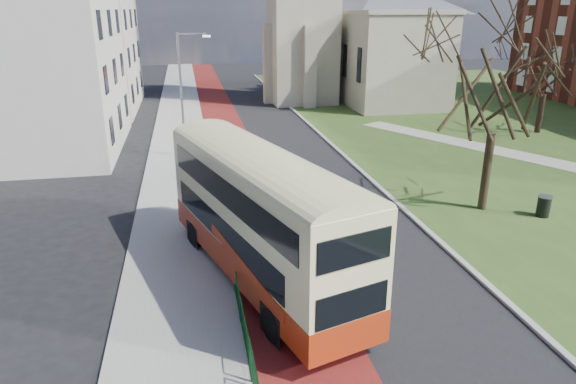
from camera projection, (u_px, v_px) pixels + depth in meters
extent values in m
plane|color=black|center=(314.00, 283.00, 18.89)|extent=(160.00, 160.00, 0.00)
cube|color=black|center=(269.00, 146.00, 37.63)|extent=(9.00, 120.00, 0.01)
cube|color=#591414|center=(232.00, 148.00, 37.14)|extent=(3.40, 120.00, 0.01)
cube|color=gray|center=(178.00, 150.00, 36.43)|extent=(4.00, 120.00, 0.12)
cube|color=#999993|center=(207.00, 148.00, 36.79)|extent=(0.25, 120.00, 0.13)
cube|color=#999993|center=(322.00, 136.00, 40.30)|extent=(0.25, 80.00, 0.13)
cube|color=#2E4E1B|center=(547.00, 126.00, 43.94)|extent=(40.00, 80.00, 0.04)
cylinder|color=#0D3B19|center=(224.00, 220.00, 21.68)|extent=(0.04, 24.00, 0.04)
cylinder|color=#0D3B19|center=(225.00, 240.00, 22.00)|extent=(0.04, 24.00, 0.04)
cube|color=gray|center=(379.00, 58.00, 55.47)|extent=(9.00, 18.00, 9.00)
cube|color=beige|center=(36.00, 60.00, 34.55)|extent=(10.00, 14.00, 12.50)
cube|color=#BAB19E|center=(80.00, 53.00, 49.58)|extent=(10.00, 16.00, 11.00)
cylinder|color=gray|center=(182.00, 97.00, 33.30)|extent=(0.16, 0.16, 8.00)
cylinder|color=gray|center=(192.00, 34.00, 32.15)|extent=(1.80, 0.10, 0.10)
cube|color=silver|center=(206.00, 36.00, 32.37)|extent=(0.50, 0.18, 0.12)
cube|color=#9C2A0E|center=(260.00, 255.00, 18.69)|extent=(5.93, 11.78, 1.05)
cube|color=beige|center=(259.00, 202.00, 18.00)|extent=(5.88, 11.71, 3.03)
cube|color=black|center=(222.00, 231.00, 17.99)|extent=(2.83, 9.03, 0.99)
cube|color=black|center=(288.00, 217.00, 19.16)|extent=(2.83, 9.03, 0.99)
cube|color=black|center=(224.00, 191.00, 17.20)|extent=(3.10, 9.91, 0.94)
cube|color=black|center=(292.00, 180.00, 18.37)|extent=(3.10, 9.91, 0.94)
cube|color=black|center=(206.00, 182.00, 23.06)|extent=(2.27, 0.77, 1.10)
cube|color=black|center=(204.00, 148.00, 22.53)|extent=(2.27, 0.77, 0.94)
cube|color=orange|center=(203.00, 135.00, 22.33)|extent=(1.81, 0.64, 0.31)
cylinder|color=black|center=(195.00, 235.00, 21.56)|extent=(0.62, 1.13, 1.09)
cylinder|color=black|center=(248.00, 224.00, 22.64)|extent=(0.62, 1.13, 1.09)
cylinder|color=black|center=(273.00, 324.00, 15.46)|extent=(0.62, 1.13, 1.09)
cylinder|color=black|center=(340.00, 304.00, 16.54)|extent=(0.62, 1.13, 1.09)
cylinder|color=#2D2316|center=(486.00, 172.00, 25.14)|extent=(0.54, 0.54, 3.86)
cylinder|color=black|center=(540.00, 114.00, 41.10)|extent=(0.52, 0.52, 3.08)
cylinder|color=black|center=(544.00, 207.00, 24.66)|extent=(0.63, 0.63, 0.99)
cylinder|color=gray|center=(545.00, 196.00, 24.48)|extent=(0.67, 0.67, 0.07)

